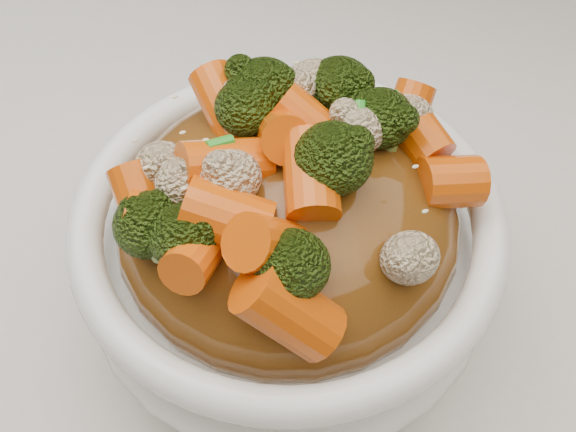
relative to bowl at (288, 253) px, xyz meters
name	(u,v)px	position (x,y,z in m)	size (l,w,h in m)	color
tablecloth	(278,305)	(0.00, 0.01, -0.06)	(1.20, 0.80, 0.04)	silver
bowl	(288,253)	(0.00, 0.00, 0.00)	(0.23, 0.23, 0.09)	white
sauce_base	(288,220)	(0.00, 0.00, 0.03)	(0.18, 0.18, 0.10)	#603610
carrots	(288,131)	(0.00, 0.00, 0.10)	(0.18, 0.18, 0.05)	#D65006
broccoli	(288,133)	(0.00, 0.00, 0.10)	(0.18, 0.18, 0.05)	black
cauliflower	(288,136)	(0.00, 0.00, 0.09)	(0.18, 0.18, 0.04)	beige
scallions	(288,130)	(0.00, 0.00, 0.10)	(0.14, 0.14, 0.02)	#269121
sesame_seeds	(288,130)	(0.00, 0.00, 0.10)	(0.16, 0.16, 0.01)	beige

